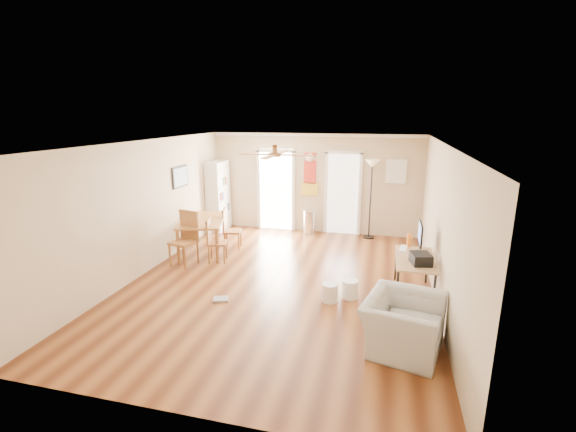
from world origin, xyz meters
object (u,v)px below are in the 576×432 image
(dining_table, at_px, (203,236))
(computer_desk, at_px, (413,276))
(dining_chair_near, at_px, (183,239))
(trash_can, at_px, (309,222))
(wastebasket_b, at_px, (350,289))
(armchair, at_px, (403,324))
(printer, at_px, (421,259))
(dining_chair_right_b, at_px, (217,241))
(wastebasket_a, at_px, (330,293))
(bookshelf, at_px, (218,196))
(torchiere_lamp, at_px, (370,200))
(dining_chair_right_a, at_px, (232,229))

(dining_table, relative_size, computer_desk, 1.21)
(dining_chair_near, bearing_deg, trash_can, 65.50)
(wastebasket_b, distance_m, armchair, 1.59)
(computer_desk, height_order, printer, printer)
(trash_can, height_order, computer_desk, computer_desk)
(trash_can, distance_m, wastebasket_b, 3.78)
(dining_table, height_order, dining_chair_right_b, dining_chair_right_b)
(wastebasket_a, distance_m, wastebasket_b, 0.39)
(bookshelf, xyz_separation_m, armchair, (4.69, -4.68, -0.57))
(bookshelf, height_order, printer, bookshelf)
(wastebasket_b, xyz_separation_m, armchair, (0.82, -1.35, 0.20))
(dining_chair_near, bearing_deg, wastebasket_b, 1.34)
(trash_can, bearing_deg, dining_chair_near, -127.19)
(dining_chair_right_b, xyz_separation_m, trash_can, (1.52, 2.44, -0.15))
(wastebasket_a, relative_size, wastebasket_b, 0.99)
(trash_can, distance_m, torchiere_lamp, 1.69)
(dining_chair_right_a, height_order, computer_desk, dining_chair_right_a)
(dining_chair_right_b, height_order, wastebasket_a, dining_chair_right_b)
(computer_desk, bearing_deg, dining_chair_right_a, 158.55)
(bookshelf, distance_m, trash_can, 2.55)
(torchiere_lamp, bearing_deg, trash_can, -178.47)
(computer_desk, height_order, armchair, armchair)
(dining_table, height_order, torchiere_lamp, torchiere_lamp)
(bookshelf, height_order, wastebasket_a, bookshelf)
(dining_table, relative_size, dining_chair_right_a, 1.65)
(dining_chair_right_a, relative_size, torchiere_lamp, 0.47)
(dining_chair_right_a, xyz_separation_m, printer, (4.05, -1.83, 0.31))
(dining_chair_right_b, bearing_deg, trash_can, -46.83)
(dining_chair_right_a, bearing_deg, dining_chair_near, 141.47)
(printer, xyz_separation_m, wastebasket_b, (-1.12, -0.11, -0.62))
(torchiere_lamp, distance_m, printer, 3.58)
(trash_can, bearing_deg, bookshelf, -175.92)
(printer, distance_m, armchair, 1.54)
(dining_chair_near, xyz_separation_m, torchiere_lamp, (3.67, 2.84, 0.44))
(torchiere_lamp, bearing_deg, computer_desk, -74.05)
(dining_chair_right_b, relative_size, printer, 2.65)
(trash_can, height_order, wastebasket_b, trash_can)
(computer_desk, xyz_separation_m, armchair, (-0.23, -1.72, 0.01))
(dining_chair_right_a, bearing_deg, computer_desk, -123.98)
(wastebasket_a, bearing_deg, printer, 12.71)
(printer, bearing_deg, armchair, -114.58)
(dining_table, xyz_separation_m, wastebasket_b, (3.48, -1.54, -0.23))
(dining_chair_right_a, bearing_deg, printer, -126.87)
(dining_chair_right_a, distance_m, dining_chair_right_b, 0.87)
(dining_chair_near, bearing_deg, torchiere_lamp, 50.41)
(torchiere_lamp, xyz_separation_m, printer, (0.98, -3.44, -0.22))
(dining_table, distance_m, wastebasket_b, 3.81)
(computer_desk, relative_size, wastebasket_a, 4.09)
(dining_table, bearing_deg, dining_chair_right_a, 36.12)
(trash_can, relative_size, torchiere_lamp, 0.32)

